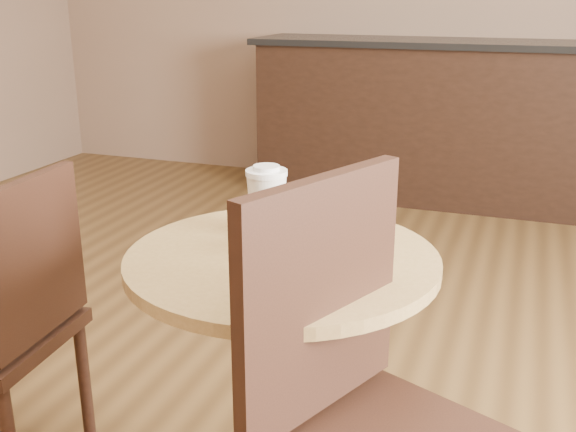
% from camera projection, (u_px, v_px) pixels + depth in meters
% --- Properties ---
extents(cafe_table, '(0.73, 0.73, 0.75)m').
position_uv_depth(cafe_table, '(282.00, 333.00, 1.62)').
color(cafe_table, black).
rests_on(cafe_table, ground).
extents(chair_left, '(0.42, 0.42, 0.90)m').
position_uv_depth(chair_left, '(6.00, 323.00, 1.78)').
color(chair_left, '#321B11').
rests_on(chair_left, ground).
extents(chair_right, '(0.59, 0.59, 1.02)m').
position_uv_depth(chair_right, '(372.00, 427.00, 1.25)').
color(chair_right, '#321B11').
rests_on(chair_right, ground).
extents(service_counter, '(2.30, 0.65, 1.04)m').
position_uv_depth(service_counter, '(429.00, 121.00, 4.43)').
color(service_counter, black).
rests_on(service_counter, ground).
extents(kraft_bag, '(0.30, 0.28, 0.00)m').
position_uv_depth(kraft_bag, '(313.00, 250.00, 1.58)').
color(kraft_bag, '#9F7F4D').
rests_on(kraft_bag, cafe_table).
extents(coffee_cup, '(0.10, 0.11, 0.17)m').
position_uv_depth(coffee_cup, '(267.00, 203.00, 1.68)').
color(coffee_cup, silver).
rests_on(coffee_cup, cafe_table).
extents(muffin, '(0.10, 0.10, 0.09)m').
position_uv_depth(muffin, '(295.00, 235.00, 1.54)').
color(muffin, white).
rests_on(muffin, kraft_bag).
extents(banana, '(0.24, 0.28, 0.03)m').
position_uv_depth(banana, '(318.00, 245.00, 1.56)').
color(banana, yellow).
rests_on(banana, kraft_bag).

